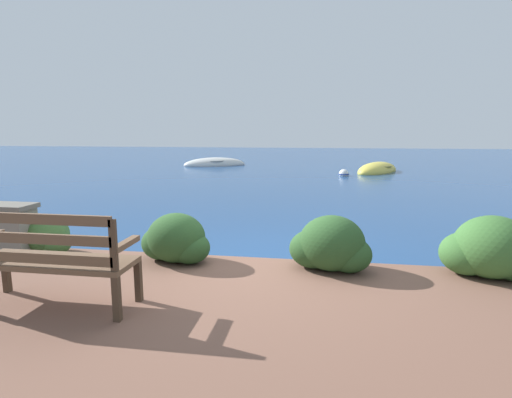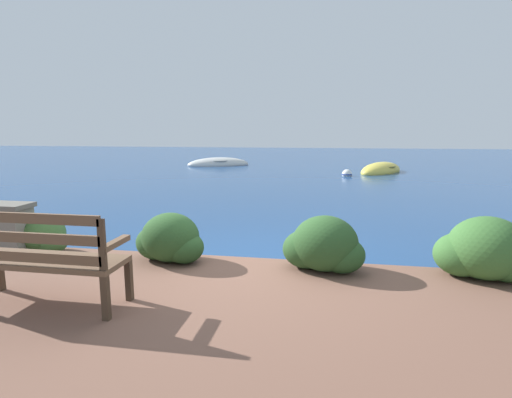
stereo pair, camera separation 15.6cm
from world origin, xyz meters
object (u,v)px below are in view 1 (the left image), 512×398
Objects in this scene: rowboat_nearest at (377,171)px; mooring_buoy at (344,174)px; park_bench at (50,258)px; rowboat_mid at (215,164)px.

mooring_buoy is at bearing 167.42° from rowboat_nearest.
park_bench is 0.43× the size of rowboat_mid.
rowboat_nearest is 2.33m from mooring_buoy.
rowboat_nearest is at bearing 47.09° from mooring_buoy.
park_bench is 16.26m from rowboat_nearest.
mooring_buoy is (-1.59, -1.71, 0.00)m from rowboat_nearest.
park_bench reaches higher than rowboat_mid.
mooring_buoy is (6.57, -3.96, 0.01)m from rowboat_mid.
rowboat_nearest is at bearing 136.71° from rowboat_mid.
park_bench is 14.18m from mooring_buoy.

